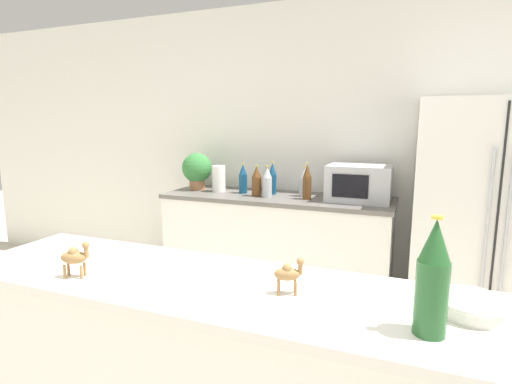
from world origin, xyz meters
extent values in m
cube|color=white|center=(0.00, 2.73, 1.27)|extent=(8.00, 0.06, 2.55)
cube|color=white|center=(-0.25, 2.40, 0.45)|extent=(1.88, 0.60, 0.89)
cube|color=#66605B|center=(-0.25, 2.40, 0.91)|extent=(1.91, 0.63, 0.03)
cube|color=silver|center=(1.29, 2.31, 0.84)|extent=(0.93, 0.74, 1.69)
cube|color=black|center=(1.29, 1.94, 0.84)|extent=(0.01, 0.01, 1.62)
cylinder|color=#B2B5BA|center=(1.24, 1.92, 0.93)|extent=(0.02, 0.02, 0.93)
cylinder|color=#B2B5BA|center=(1.34, 1.92, 0.93)|extent=(0.02, 0.02, 0.93)
cube|color=silver|center=(0.14, 0.46, 0.96)|extent=(1.97, 0.54, 0.03)
cylinder|color=#9E6B47|center=(-1.03, 2.44, 0.98)|extent=(0.14, 0.14, 0.10)
sphere|color=#387F3D|center=(-1.03, 2.44, 1.13)|extent=(0.27, 0.27, 0.27)
cylinder|color=white|center=(-0.79, 2.40, 1.04)|extent=(0.12, 0.12, 0.23)
cube|color=#B2B5BA|center=(0.42, 2.42, 1.07)|extent=(0.48, 0.36, 0.28)
cube|color=black|center=(0.38, 2.24, 1.07)|extent=(0.26, 0.01, 0.17)
cylinder|color=navy|center=(-0.31, 2.46, 1.01)|extent=(0.07, 0.07, 0.17)
cone|color=navy|center=(-0.31, 2.46, 1.15)|extent=(0.07, 0.07, 0.10)
cylinder|color=gold|center=(-0.31, 2.46, 1.20)|extent=(0.02, 0.02, 0.01)
cylinder|color=navy|center=(-0.56, 2.41, 1.01)|extent=(0.07, 0.07, 0.16)
cone|color=navy|center=(-0.56, 2.41, 1.13)|extent=(0.07, 0.07, 0.09)
cylinder|color=gold|center=(-0.56, 2.41, 1.18)|extent=(0.03, 0.03, 0.01)
cylinder|color=#B2B7BC|center=(-0.30, 2.31, 1.01)|extent=(0.08, 0.08, 0.16)
cone|color=#B2B7BC|center=(-0.30, 2.31, 1.13)|extent=(0.08, 0.08, 0.09)
cylinder|color=gold|center=(-0.30, 2.31, 1.18)|extent=(0.03, 0.03, 0.01)
cylinder|color=brown|center=(0.03, 2.34, 1.02)|extent=(0.07, 0.07, 0.18)
cone|color=brown|center=(0.03, 2.34, 1.16)|extent=(0.07, 0.07, 0.10)
cylinder|color=gold|center=(0.03, 2.34, 1.22)|extent=(0.02, 0.02, 0.01)
cylinder|color=brown|center=(-0.40, 2.32, 1.01)|extent=(0.08, 0.08, 0.16)
cone|color=brown|center=(-0.40, 2.32, 1.13)|extent=(0.08, 0.08, 0.09)
cylinder|color=gold|center=(-0.40, 2.32, 1.18)|extent=(0.03, 0.03, 0.01)
cylinder|color=#B2B7BC|center=(-0.03, 2.46, 1.01)|extent=(0.08, 0.08, 0.16)
cone|color=#B2B7BC|center=(-0.03, 2.46, 1.13)|extent=(0.07, 0.07, 0.09)
cylinder|color=gold|center=(-0.03, 2.46, 1.17)|extent=(0.03, 0.03, 0.01)
cylinder|color=#235628|center=(0.87, 0.36, 1.07)|extent=(0.08, 0.08, 0.20)
cone|color=#235628|center=(0.87, 0.36, 1.23)|extent=(0.08, 0.08, 0.11)
cylinder|color=gold|center=(0.87, 0.36, 1.29)|extent=(0.03, 0.03, 0.01)
cylinder|color=white|center=(0.99, 0.52, 0.99)|extent=(0.19, 0.19, 0.04)
torus|color=white|center=(0.99, 0.52, 1.02)|extent=(0.20, 0.20, 0.02)
ellipsoid|color=olive|center=(0.45, 0.46, 1.04)|extent=(0.10, 0.07, 0.04)
sphere|color=olive|center=(0.45, 0.46, 1.06)|extent=(0.03, 0.03, 0.03)
cylinder|color=olive|center=(0.49, 0.47, 1.06)|extent=(0.02, 0.02, 0.04)
sphere|color=olive|center=(0.49, 0.47, 1.08)|extent=(0.02, 0.02, 0.02)
cylinder|color=olive|center=(0.47, 0.48, 1.00)|extent=(0.01, 0.01, 0.05)
cylinder|color=olive|center=(0.48, 0.46, 1.00)|extent=(0.01, 0.01, 0.05)
cylinder|color=olive|center=(0.42, 0.46, 1.00)|extent=(0.01, 0.01, 0.05)
cylinder|color=olive|center=(0.43, 0.44, 1.00)|extent=(0.01, 0.01, 0.05)
ellipsoid|color=olive|center=(-0.31, 0.31, 1.05)|extent=(0.11, 0.08, 0.05)
sphere|color=olive|center=(-0.31, 0.31, 1.07)|extent=(0.04, 0.04, 0.04)
cylinder|color=olive|center=(-0.27, 0.33, 1.07)|extent=(0.02, 0.02, 0.05)
sphere|color=olive|center=(-0.27, 0.33, 1.10)|extent=(0.03, 0.03, 0.03)
cylinder|color=olive|center=(-0.29, 0.34, 1.00)|extent=(0.01, 0.01, 0.05)
cylinder|color=olive|center=(-0.28, 0.31, 1.00)|extent=(0.01, 0.01, 0.05)
cylinder|color=olive|center=(-0.34, 0.32, 1.00)|extent=(0.01, 0.01, 0.05)
cylinder|color=olive|center=(-0.33, 0.29, 1.00)|extent=(0.01, 0.01, 0.05)
camera|label=1|loc=(0.81, -0.72, 1.52)|focal=28.00mm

